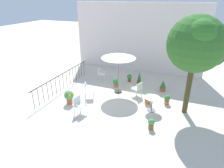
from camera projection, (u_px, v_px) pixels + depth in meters
name	position (u px, v px, depth m)	size (l,w,h in m)	color
ground_plane	(111.00, 98.00, 11.23)	(60.00, 60.00, 0.00)	beige
villa_facade	(137.00, 38.00, 14.46)	(9.58, 0.30, 4.91)	silver
terrace_railing	(63.00, 79.00, 12.04)	(0.03, 5.51, 1.01)	black
shade_tree	(197.00, 44.00, 8.50)	(2.62, 2.49, 4.64)	#433E1E
patio_umbrella_0	(119.00, 56.00, 10.99)	(1.94, 1.94, 2.47)	#2D2D2D
cafe_table_0	(152.00, 101.00, 9.79)	(0.79, 0.79, 0.74)	silver
patio_chair_0	(88.00, 90.00, 10.98)	(0.63, 0.63, 0.94)	white
patio_chair_1	(138.00, 88.00, 11.25)	(0.60, 0.60, 0.84)	white
patio_chair_2	(79.00, 104.00, 9.57)	(0.53, 0.57, 0.88)	silver
patio_chair_3	(101.00, 73.00, 13.48)	(0.52, 0.46, 0.84)	white
potted_plant_0	(151.00, 124.00, 8.51)	(0.29, 0.28, 0.49)	#93562C
potted_plant_1	(129.00, 77.00, 13.24)	(0.34, 0.34, 0.52)	#9B4D2B
potted_plant_2	(163.00, 86.00, 11.89)	(0.37, 0.37, 0.70)	#BB5A3F
potted_plant_3	(116.00, 82.00, 12.48)	(0.38, 0.37, 0.55)	#D06C46
potted_plant_4	(139.00, 78.00, 12.85)	(0.27, 0.27, 0.85)	#984339
potted_plant_5	(69.00, 96.00, 10.48)	(0.51, 0.51, 0.74)	#BC5C38
potted_plant_6	(167.00, 99.00, 10.48)	(0.32, 0.32, 0.51)	#CA633E
potted_plant_7	(148.00, 98.00, 10.54)	(0.39, 0.39, 0.59)	#CA723C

